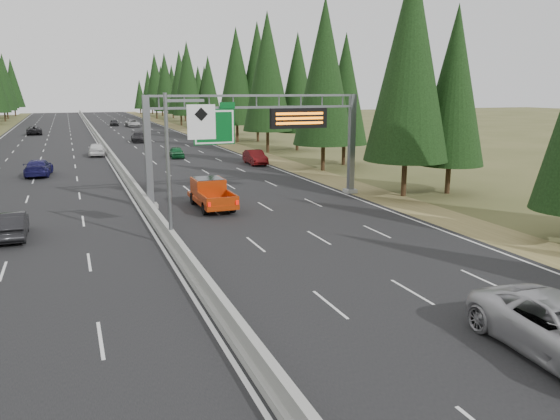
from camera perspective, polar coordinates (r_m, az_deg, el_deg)
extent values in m
cube|color=black|center=(83.87, -17.95, 6.28)|extent=(32.00, 260.00, 0.08)
cube|color=olive|center=(86.72, -6.06, 6.99)|extent=(3.60, 260.00, 0.06)
cube|color=gray|center=(83.85, -17.96, 6.41)|extent=(0.70, 260.00, 0.30)
cube|color=gray|center=(83.82, -17.97, 6.68)|extent=(0.30, 260.00, 0.60)
cube|color=slate|center=(38.90, -13.61, 5.86)|extent=(0.45, 0.45, 7.80)
cube|color=gray|center=(39.49, -13.33, 0.45)|extent=(0.90, 0.90, 0.30)
cube|color=slate|center=(43.89, 7.48, 6.82)|extent=(0.45, 0.45, 7.80)
cube|color=gray|center=(44.41, 7.35, 2.00)|extent=(0.90, 0.90, 0.30)
cube|color=slate|center=(40.48, -2.48, 11.86)|extent=(15.85, 0.35, 0.16)
cube|color=slate|center=(40.50, -2.47, 10.67)|extent=(15.85, 0.35, 0.16)
cube|color=#054C19|center=(39.40, -6.90, 8.61)|extent=(3.00, 0.10, 2.50)
cube|color=silver|center=(39.34, -6.88, 8.60)|extent=(2.85, 0.02, 2.35)
cube|color=#054C19|center=(39.58, -5.53, 10.83)|extent=(1.10, 0.10, 0.45)
cube|color=black|center=(41.41, 1.96, 9.57)|extent=(4.50, 0.40, 1.50)
cube|color=orange|center=(41.19, 2.09, 10.04)|extent=(3.80, 0.02, 0.18)
cube|color=orange|center=(41.21, 2.09, 9.55)|extent=(3.80, 0.02, 0.18)
cube|color=orange|center=(41.23, 2.08, 9.06)|extent=(3.80, 0.02, 0.18)
cylinder|color=slate|center=(29.03, -11.59, 4.00)|extent=(0.20, 0.20, 8.00)
cube|color=gray|center=(29.84, -11.27, -3.43)|extent=(0.50, 0.50, 0.20)
cube|color=slate|center=(28.91, -9.92, 11.20)|extent=(2.00, 0.15, 0.15)
cube|color=silver|center=(29.01, -8.22, 9.09)|extent=(1.50, 0.06, 1.80)
cylinder|color=black|center=(43.74, 12.83, 3.23)|extent=(0.40, 0.40, 2.86)
cone|color=black|center=(43.26, 13.42, 15.01)|extent=(6.45, 6.45, 15.04)
cylinder|color=black|center=(46.08, 17.13, 3.11)|extent=(0.40, 0.40, 2.35)
cone|color=black|center=(45.53, 17.74, 12.25)|extent=(5.28, 5.28, 12.32)
cylinder|color=black|center=(56.50, 4.51, 5.47)|extent=(0.40, 0.40, 2.74)
cone|color=black|center=(56.10, 4.66, 14.20)|extent=(6.17, 6.17, 14.41)
cylinder|color=black|center=(61.55, 6.66, 5.79)|extent=(0.40, 0.40, 2.28)
cone|color=black|center=(61.14, 6.83, 12.43)|extent=(5.13, 5.13, 11.97)
cylinder|color=black|center=(73.12, -1.30, 7.16)|extent=(0.40, 0.40, 2.89)
cone|color=black|center=(72.84, -1.33, 14.25)|extent=(6.51, 6.51, 15.18)
cylinder|color=black|center=(75.85, 1.80, 7.21)|extent=(0.40, 0.40, 2.52)
cone|color=black|center=(75.53, 1.84, 13.16)|extent=(5.67, 5.67, 13.23)
cylinder|color=black|center=(87.96, -4.48, 8.00)|extent=(0.40, 0.40, 2.83)
cone|color=black|center=(87.71, -4.58, 13.77)|extent=(6.36, 6.36, 14.84)
cylinder|color=black|center=(88.96, -2.33, 8.13)|extent=(0.40, 0.40, 2.99)
cone|color=black|center=(88.74, -2.39, 14.15)|extent=(6.72, 6.72, 15.67)
cylinder|color=black|center=(100.13, -7.37, 8.32)|extent=(0.40, 0.40, 2.25)
cone|color=black|center=(99.88, -7.49, 12.35)|extent=(5.07, 5.07, 11.83)
cylinder|color=black|center=(103.28, -4.95, 8.57)|extent=(0.40, 0.40, 2.51)
cone|color=black|center=(103.05, -5.04, 12.93)|extent=(5.65, 5.65, 13.19)
cylinder|color=black|center=(119.19, -9.49, 9.06)|extent=(0.40, 0.40, 2.89)
cone|color=black|center=(119.02, -9.65, 13.40)|extent=(6.50, 6.50, 15.17)
cylinder|color=black|center=(119.99, -7.77, 8.95)|extent=(0.40, 0.40, 2.11)
cone|color=black|center=(119.77, -7.87, 12.10)|extent=(4.75, 4.75, 11.08)
cylinder|color=black|center=(131.04, -10.27, 9.29)|extent=(0.40, 0.40, 2.73)
cone|color=black|center=(130.87, -10.42, 13.01)|extent=(6.13, 6.13, 14.31)
cylinder|color=black|center=(133.79, -8.42, 9.30)|extent=(0.40, 0.40, 2.20)
cone|color=black|center=(133.60, -8.52, 12.25)|extent=(4.95, 4.95, 11.55)
cylinder|color=black|center=(146.76, -11.76, 9.56)|extent=(0.40, 0.40, 2.78)
cone|color=black|center=(146.62, -11.92, 12.95)|extent=(6.25, 6.25, 14.59)
cylinder|color=black|center=(148.53, -9.88, 9.66)|extent=(0.40, 0.40, 2.74)
cone|color=black|center=(148.38, -10.00, 12.96)|extent=(6.17, 6.17, 14.39)
cylinder|color=black|center=(162.64, -12.75, 9.80)|extent=(0.40, 0.40, 2.92)
cone|color=black|center=(162.51, -12.91, 13.01)|extent=(6.57, 6.57, 15.33)
cylinder|color=black|center=(164.80, -11.10, 9.82)|extent=(0.40, 0.40, 2.45)
cone|color=black|center=(164.65, -11.21, 12.48)|extent=(5.50, 5.50, 12.84)
cylinder|color=black|center=(177.53, -13.48, 9.86)|extent=(0.40, 0.40, 2.28)
cone|color=black|center=(177.38, -13.60, 12.16)|extent=(5.13, 5.13, 11.98)
cylinder|color=black|center=(179.62, -12.19, 9.99)|extent=(0.40, 0.40, 2.49)
cone|color=black|center=(179.49, -12.30, 12.47)|extent=(5.61, 5.61, 13.09)
cylinder|color=black|center=(194.40, -14.35, 9.95)|extent=(0.40, 0.40, 1.84)
cone|color=black|center=(194.27, -14.44, 11.65)|extent=(4.14, 4.14, 9.67)
cylinder|color=black|center=(195.26, -13.18, 10.02)|extent=(0.40, 0.40, 1.81)
cone|color=black|center=(195.13, -13.26, 11.68)|extent=(4.07, 4.07, 9.51)
cylinder|color=black|center=(162.77, -26.80, 8.77)|extent=(0.40, 0.40, 2.83)
cone|color=black|center=(162.64, -27.11, 11.87)|extent=(6.37, 6.37, 14.86)
cylinder|color=black|center=(177.01, -26.58, 9.00)|extent=(0.40, 0.40, 2.92)
cone|color=black|center=(176.90, -26.87, 11.95)|extent=(6.58, 6.58, 15.35)
cylinder|color=black|center=(192.13, -25.94, 9.22)|extent=(0.40, 0.40, 2.82)
cone|color=black|center=(192.02, -26.19, 11.84)|extent=(6.35, 6.35, 14.83)
cylinder|color=black|center=(36.52, -7.82, 0.17)|extent=(0.33, 0.88, 0.88)
cylinder|color=black|center=(36.98, -5.02, 0.39)|extent=(0.33, 0.88, 0.88)
cylinder|color=black|center=(39.98, -9.04, 1.20)|extent=(0.33, 0.88, 0.88)
cylinder|color=black|center=(40.40, -6.46, 1.39)|extent=(0.33, 0.88, 0.88)
cube|color=#AE320A|center=(38.47, -7.13, 1.07)|extent=(2.19, 6.14, 0.33)
cube|color=#AE320A|center=(39.27, -7.52, 2.43)|extent=(2.08, 2.41, 1.21)
cube|color=black|center=(39.22, -7.53, 2.90)|extent=(1.86, 2.08, 0.60)
cube|color=#AE320A|center=(36.59, -8.10, 1.06)|extent=(0.11, 2.63, 0.66)
cube|color=#AE320A|center=(37.10, -4.97, 1.30)|extent=(0.11, 2.63, 0.66)
cube|color=#AE320A|center=(35.59, -5.98, 0.80)|extent=(2.19, 0.11, 0.66)
imported|color=#14582B|center=(68.01, -10.75, 5.95)|extent=(1.83, 3.99, 1.33)
imported|color=#5A0C0E|center=(60.89, -2.61, 5.53)|extent=(1.84, 4.86, 1.58)
imported|color=black|center=(89.85, -14.56, 7.38)|extent=(2.44, 5.43, 1.55)
imported|color=#B3B3B3|center=(127.23, -15.13, 8.74)|extent=(3.05, 5.84, 1.57)
imported|color=black|center=(131.89, -16.94, 8.72)|extent=(1.82, 4.15, 1.39)
imported|color=black|center=(33.97, -26.30, -1.41)|extent=(1.64, 4.62, 1.52)
imported|color=#18164E|center=(57.61, -23.92, 4.07)|extent=(2.65, 5.62, 1.58)
imported|color=white|center=(72.52, -18.61, 6.04)|extent=(2.23, 4.96, 1.66)
imported|color=black|center=(111.20, -24.30, 7.60)|extent=(2.88, 5.80, 1.58)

